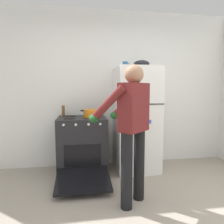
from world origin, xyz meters
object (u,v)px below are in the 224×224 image
(stove_range, at_px, (82,146))
(pepper_mill, at_px, (63,111))
(mixing_bowl, at_px, (142,64))
(person_cook, at_px, (131,122))
(coffee_mug, at_px, (125,65))
(red_pot, at_px, (92,113))
(refrigerator, at_px, (136,119))

(stove_range, xyz_separation_m, pepper_mill, (-0.30, 0.22, 0.55))
(stove_range, relative_size, mixing_bowl, 4.70)
(person_cook, relative_size, mixing_bowl, 6.24)
(coffee_mug, height_order, pepper_mill, coffee_mug)
(stove_range, xyz_separation_m, coffee_mug, (0.71, 0.07, 1.30))
(coffee_mug, relative_size, mixing_bowl, 0.44)
(red_pot, distance_m, coffee_mug, 0.96)
(pepper_mill, bearing_deg, stove_range, -35.97)
(coffee_mug, bearing_deg, stove_range, -174.58)
(refrigerator, relative_size, mixing_bowl, 6.60)
(pepper_mill, bearing_deg, person_cook, -55.08)
(pepper_mill, bearing_deg, refrigerator, -9.55)
(mixing_bowl, bearing_deg, person_cook, -113.34)
(person_cook, relative_size, red_pot, 4.45)
(stove_range, xyz_separation_m, mixing_bowl, (0.97, 0.02, 1.31))
(refrigerator, distance_m, coffee_mug, 0.91)
(stove_range, bearing_deg, refrigerator, 1.12)
(red_pot, distance_m, mixing_bowl, 1.13)
(mixing_bowl, bearing_deg, stove_range, -178.96)
(person_cook, height_order, coffee_mug, coffee_mug)
(coffee_mug, distance_m, pepper_mill, 1.27)
(red_pot, relative_size, pepper_mill, 2.08)
(red_pot, bearing_deg, stove_range, 168.58)
(coffee_mug, bearing_deg, mixing_bowl, -10.99)
(stove_range, distance_m, person_cook, 1.24)
(stove_range, relative_size, coffee_mug, 10.77)
(refrigerator, xyz_separation_m, person_cook, (-0.35, -1.00, 0.11))
(red_pot, xyz_separation_m, coffee_mug, (0.55, 0.10, 0.78))
(person_cook, bearing_deg, mixing_bowl, 66.66)
(person_cook, relative_size, pepper_mill, 9.23)
(pepper_mill, bearing_deg, red_pot, -28.52)
(refrigerator, distance_m, person_cook, 1.07)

